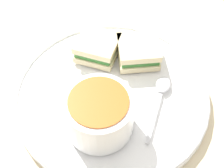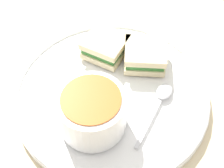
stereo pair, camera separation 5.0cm
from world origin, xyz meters
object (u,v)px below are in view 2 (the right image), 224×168
object	(u,v)px
sandwich_half_near	(145,55)
sandwich_half_far	(105,46)
spoon	(162,97)
soup_bowl	(92,111)

from	to	relation	value
sandwich_half_near	sandwich_half_far	xyz separation A→B (m)	(-0.05, -0.05, 0.00)
sandwich_half_near	sandwich_half_far	world-z (taller)	same
spoon	sandwich_half_far	distance (m)	0.14
spoon	soup_bowl	bearing A→B (deg)	140.19
soup_bowl	spoon	xyz separation A→B (m)	(-0.00, 0.12, -0.03)
spoon	sandwich_half_near	xyz separation A→B (m)	(-0.08, 0.01, 0.01)
spoon	sandwich_half_near	bearing A→B (deg)	43.76
soup_bowl	spoon	distance (m)	0.12
sandwich_half_near	sandwich_half_far	distance (m)	0.07
soup_bowl	sandwich_half_far	size ratio (longest dim) A/B	1.05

